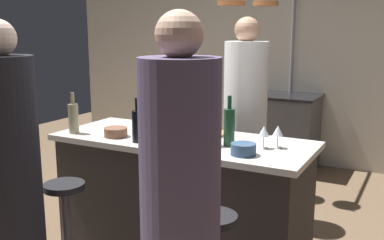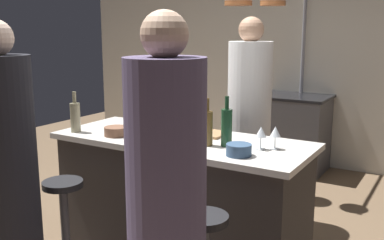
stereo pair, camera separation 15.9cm
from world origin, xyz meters
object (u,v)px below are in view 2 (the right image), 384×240
at_px(pepper_mill, 151,111).
at_px(cutting_board, 204,133).
at_px(bar_stool_left, 65,225).
at_px(wine_bottle_dark, 136,125).
at_px(wine_bottle_white, 75,117).
at_px(mixing_bowl_wooden, 116,131).
at_px(wine_bottle_green, 227,127).
at_px(wine_bottle_amber, 207,127).
at_px(wine_glass_near_left_guest, 261,133).
at_px(stove_range, 293,133).
at_px(mixing_bowl_blue, 239,150).
at_px(guest_right, 167,218).
at_px(chef, 249,129).
at_px(wine_glass_by_chef, 275,133).
at_px(guest_left, 7,180).
at_px(wine_glass_near_right_guest, 164,117).

bearing_deg(pepper_mill, cutting_board, -10.58).
xyz_separation_m(bar_stool_left, pepper_mill, (0.06, 0.90, 0.63)).
bearing_deg(wine_bottle_dark, wine_bottle_white, 179.77).
bearing_deg(wine_bottle_dark, cutting_board, 56.04).
distance_m(wine_bottle_white, mixing_bowl_wooden, 0.35).
bearing_deg(wine_bottle_green, wine_bottle_amber, -155.92).
relative_size(wine_glass_near_left_guest, mixing_bowl_wooden, 0.90).
height_order(stove_range, mixing_bowl_blue, mixing_bowl_blue).
bearing_deg(wine_bottle_white, cutting_board, 26.38).
height_order(guest_right, bar_stool_left, guest_right).
bearing_deg(wine_glass_near_left_guest, wine_bottle_amber, -165.80).
distance_m(chef, wine_bottle_dark, 1.20).
bearing_deg(wine_bottle_amber, cutting_board, 123.17).
distance_m(pepper_mill, mixing_bowl_wooden, 0.47).
bearing_deg(mixing_bowl_wooden, guest_right, -39.20).
bearing_deg(cutting_board, wine_bottle_green, -36.83).
bearing_deg(pepper_mill, wine_bottle_amber, -27.34).
bearing_deg(wine_glass_by_chef, bar_stool_left, -150.20).
distance_m(chef, bar_stool_left, 1.70).
bearing_deg(wine_bottle_white, mixing_bowl_blue, 1.72).
height_order(guest_left, wine_bottle_white, guest_left).
relative_size(chef, guest_right, 1.01).
distance_m(cutting_board, wine_bottle_amber, 0.34).
relative_size(guest_left, wine_glass_by_chef, 11.60).
height_order(chef, pepper_mill, chef).
distance_m(bar_stool_left, wine_bottle_amber, 1.13).
distance_m(guest_left, wine_bottle_dark, 0.86).
height_order(bar_stool_left, wine_glass_near_right_guest, wine_glass_near_right_guest).
height_order(pepper_mill, wine_glass_near_right_guest, pepper_mill).
distance_m(pepper_mill, wine_glass_near_right_guest, 0.29).
distance_m(wine_bottle_dark, wine_glass_near_left_guest, 0.83).
bearing_deg(stove_range, wine_glass_by_chef, -74.53).
bearing_deg(guest_right, wine_glass_by_chef, 82.74).
relative_size(bar_stool_left, guest_left, 0.40).
xyz_separation_m(wine_bottle_green, mixing_bowl_blue, (0.16, -0.16, -0.09)).
bearing_deg(wine_bottle_amber, guest_left, -132.60).
bearing_deg(wine_bottle_white, stove_range, 74.22).
relative_size(bar_stool_left, wine_glass_by_chef, 4.66).
height_order(bar_stool_left, wine_bottle_dark, wine_bottle_dark).
xyz_separation_m(bar_stool_left, mixing_bowl_blue, (1.04, 0.42, 0.56)).
bearing_deg(chef, wine_bottle_green, -74.79).
distance_m(pepper_mill, wine_glass_by_chef, 1.14).
bearing_deg(guest_left, wine_glass_by_chef, 40.00).
xyz_separation_m(cutting_board, wine_glass_by_chef, (0.58, -0.13, 0.10)).
relative_size(wine_glass_near_right_guest, wine_glass_by_chef, 1.00).
distance_m(bar_stool_left, wine_glass_near_right_guest, 1.01).
distance_m(bar_stool_left, wine_bottle_dark, 0.80).
distance_m(wine_bottle_white, wine_bottle_green, 1.15).
height_order(cutting_board, mixing_bowl_blue, mixing_bowl_blue).
bearing_deg(wine_glass_near_right_guest, wine_glass_by_chef, -3.94).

